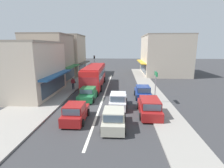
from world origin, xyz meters
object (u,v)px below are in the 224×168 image
parked_hatchback_kerb_second (143,92)px  hatchback_behind_bus_near (114,119)px  city_bus (94,75)px  pedestrian_with_handbag_near (73,83)px  parked_wagon_kerb_front (149,107)px  sedan_queue_gap_filler (88,94)px  directional_road_sign (156,80)px  hatchback_adjacent_lane_trail (75,113)px  pedestrian_browsing_midblock (80,79)px  traffic_light_downstreet (94,62)px  hatchback_queue_far_back (118,101)px

parked_hatchback_kerb_second → hatchback_behind_bus_near: bearing=-111.1°
city_bus → pedestrian_with_handbag_near: size_ratio=6.69×
parked_wagon_kerb_front → parked_hatchback_kerb_second: 5.25m
sedan_queue_gap_filler → directional_road_sign: bearing=-8.6°
parked_wagon_kerb_front → hatchback_adjacent_lane_trail: bearing=-165.0°
hatchback_adjacent_lane_trail → pedestrian_with_handbag_near: 10.96m
hatchback_behind_bus_near → city_bus: bearing=104.8°
city_bus → hatchback_behind_bus_near: bearing=-75.2°
parked_wagon_kerb_front → directional_road_sign: directional_road_sign is taller
pedestrian_browsing_midblock → directional_road_sign: bearing=-40.2°
hatchback_behind_bus_near → directional_road_sign: (4.18, 5.98, 1.97)m
parked_wagon_kerb_front → pedestrian_browsing_midblock: 15.08m
directional_road_sign → pedestrian_with_handbag_near: bearing=152.0°
city_bus → parked_hatchback_kerb_second: size_ratio=2.93×
traffic_light_downstreet → hatchback_queue_far_back: bearing=-74.6°
city_bus → directional_road_sign: directional_road_sign is taller
hatchback_queue_far_back → pedestrian_with_handbag_near: bearing=133.4°
city_bus → directional_road_sign: bearing=-44.7°
directional_road_sign → pedestrian_browsing_midblock: bearing=139.8°
hatchback_queue_far_back → pedestrian_with_handbag_near: pedestrian_with_handbag_near is taller
parked_hatchback_kerb_second → pedestrian_browsing_midblock: size_ratio=2.28×
hatchback_adjacent_lane_trail → directional_road_sign: 9.13m
hatchback_adjacent_lane_trail → parked_hatchback_kerb_second: (6.36, 6.95, 0.00)m
parked_hatchback_kerb_second → pedestrian_with_handbag_near: pedestrian_with_handbag_near is taller
pedestrian_browsing_midblock → traffic_light_downstreet: bearing=85.7°
hatchback_behind_bus_near → parked_hatchback_kerb_second: same height
hatchback_adjacent_lane_trail → city_bus: bearing=91.6°
hatchback_adjacent_lane_trail → traffic_light_downstreet: bearing=95.0°
parked_wagon_kerb_front → traffic_light_downstreet: 23.80m
traffic_light_downstreet → pedestrian_browsing_midblock: size_ratio=2.58×
pedestrian_with_handbag_near → traffic_light_downstreet: bearing=85.7°
sedan_queue_gap_filler → hatchback_queue_far_back: (3.56, -2.51, 0.05)m
traffic_light_downstreet → sedan_queue_gap_filler: bearing=-83.5°
hatchback_adjacent_lane_trail → pedestrian_with_handbag_near: (-3.10, 10.51, 0.36)m
pedestrian_browsing_midblock → city_bus: bearing=-21.9°
hatchback_adjacent_lane_trail → pedestrian_browsing_midblock: 13.93m
parked_hatchback_kerb_second → traffic_light_downstreet: size_ratio=0.89×
hatchback_queue_far_back → parked_hatchback_kerb_second: 4.46m
hatchback_adjacent_lane_trail → hatchback_behind_bus_near: size_ratio=1.00×
pedestrian_with_handbag_near → hatchback_adjacent_lane_trail: bearing=-73.6°
city_bus → pedestrian_browsing_midblock: 2.84m
hatchback_queue_far_back → pedestrian_browsing_midblock: size_ratio=2.30×
hatchback_adjacent_lane_trail → hatchback_behind_bus_near: same height
city_bus → pedestrian_browsing_midblock: size_ratio=6.69×
hatchback_queue_far_back → parked_wagon_kerb_front: 3.41m
directional_road_sign → pedestrian_browsing_midblock: directional_road_sign is taller
city_bus → hatchback_adjacent_lane_trail: size_ratio=2.95×
parked_wagon_kerb_front → traffic_light_downstreet: (-8.46, 22.14, 2.11)m
parked_hatchback_kerb_second → pedestrian_with_handbag_near: bearing=159.4°
city_bus → sedan_queue_gap_filler: (0.28, -6.57, -1.22)m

